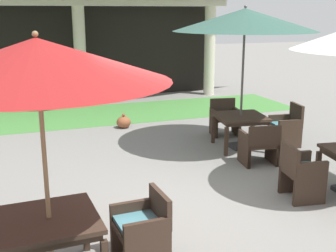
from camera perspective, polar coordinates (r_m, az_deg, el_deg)
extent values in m
plane|color=gray|center=(6.25, 1.46, -11.80)|extent=(60.00, 60.00, 0.00)
cylinder|color=beige|center=(13.79, -11.38, 8.99)|extent=(0.37, 0.37, 2.96)
cylinder|color=beige|center=(15.07, 5.45, 9.67)|extent=(0.37, 0.37, 2.96)
cube|color=beige|center=(13.73, -11.73, 15.63)|extent=(9.51, 0.70, 0.24)
cube|color=black|center=(14.68, -11.93, 9.29)|extent=(9.31, 0.16, 2.96)
cube|color=#47843D|center=(12.28, -9.75, 1.40)|extent=(11.71, 2.58, 0.01)
cube|color=#38281E|center=(4.79, -15.24, -11.69)|extent=(1.03, 1.03, 0.05)
cube|color=#38281E|center=(4.82, -15.19, -12.36)|extent=(0.95, 0.95, 0.08)
cube|color=#38281E|center=(5.36, -20.63, -13.98)|extent=(0.07, 0.07, 0.60)
cube|color=#38281E|center=(5.43, -10.68, -12.83)|extent=(0.07, 0.07, 0.60)
cylinder|color=olive|center=(4.61, -15.62, -6.67)|extent=(0.05, 0.05, 2.31)
cone|color=maroon|center=(4.33, -16.71, 8.24)|extent=(2.57, 2.57, 0.42)
sphere|color=olive|center=(4.31, -16.95, 11.41)|extent=(0.06, 0.06, 0.06)
cube|color=#38281E|center=(5.10, -3.72, -13.09)|extent=(0.57, 0.60, 0.07)
cube|color=teal|center=(5.07, -3.73, -12.49)|extent=(0.52, 0.56, 0.05)
cube|color=#38281E|center=(5.08, -1.03, -10.44)|extent=(0.08, 0.58, 0.36)
cube|color=#38281E|center=(4.93, -2.65, -15.52)|extent=(0.54, 0.08, 0.62)
cube|color=#38281E|center=(5.38, -4.65, -12.79)|extent=(0.54, 0.08, 0.62)
cube|color=#38281E|center=(5.37, -7.14, -14.38)|extent=(0.06, 0.06, 0.38)
cube|color=#38281E|center=(5.07, 0.03, -16.16)|extent=(0.06, 0.06, 0.38)
cube|color=#38281E|center=(5.50, -2.12, -13.54)|extent=(0.06, 0.06, 0.38)
cube|color=#38281E|center=(9.19, 9.48, 1.25)|extent=(1.11, 1.11, 0.05)
cube|color=#38281E|center=(9.21, 9.46, 0.89)|extent=(1.02, 1.02, 0.07)
cube|color=#38281E|center=(8.73, 7.61, -2.02)|extent=(0.08, 0.08, 0.59)
cube|color=#38281E|center=(9.05, 13.04, -1.68)|extent=(0.08, 0.08, 0.59)
cube|color=#38281E|center=(9.56, 5.91, -0.50)|extent=(0.08, 0.08, 0.59)
cube|color=#38281E|center=(9.85, 10.94, -0.23)|extent=(0.08, 0.08, 0.59)
cube|color=#2D2D2D|center=(9.36, 9.31, -2.58)|extent=(0.40, 0.40, 0.07)
cylinder|color=#4C4742|center=(9.07, 9.64, 5.02)|extent=(0.05, 0.05, 2.59)
cone|color=#33594C|center=(8.95, 10.01, 13.49)|extent=(2.87, 2.87, 0.44)
sphere|color=#4C4742|center=(8.95, 10.09, 15.09)|extent=(0.06, 0.06, 0.06)
cube|color=#38281E|center=(10.17, 7.47, 1.02)|extent=(0.67, 0.58, 0.07)
cube|color=teal|center=(10.16, 7.48, 1.35)|extent=(0.62, 0.53, 0.05)
cube|color=#38281E|center=(10.33, 7.12, 2.55)|extent=(0.60, 0.15, 0.39)
cube|color=#38281E|center=(10.29, 8.93, 0.57)|extent=(0.14, 0.50, 0.61)
cube|color=#38281E|center=(10.11, 5.95, 0.43)|extent=(0.14, 0.50, 0.61)
cube|color=#38281E|center=(10.12, 9.28, -0.40)|extent=(0.06, 0.06, 0.37)
cube|color=#38281E|center=(9.95, 6.33, -0.56)|extent=(0.06, 0.06, 0.37)
cube|color=#38281E|center=(10.51, 8.47, 0.21)|extent=(0.06, 0.06, 0.37)
cube|color=#38281E|center=(10.35, 5.63, 0.07)|extent=(0.06, 0.06, 0.37)
cube|color=#38281E|center=(9.65, 15.00, -0.17)|extent=(0.61, 0.62, 0.07)
cube|color=teal|center=(9.63, 15.02, 0.17)|extent=(0.56, 0.57, 0.05)
cube|color=#38281E|center=(9.70, 16.42, 1.43)|extent=(0.14, 0.54, 0.47)
cube|color=#38281E|center=(9.45, 15.62, -1.05)|extent=(0.54, 0.14, 0.62)
cube|color=#38281E|center=(9.89, 14.34, -0.28)|extent=(0.54, 0.14, 0.62)
cube|color=#38281E|center=(9.39, 14.24, -1.88)|extent=(0.06, 0.06, 0.36)
cube|color=#38281E|center=(9.82, 13.05, -1.09)|extent=(0.06, 0.06, 0.36)
cube|color=#38281E|center=(9.60, 16.82, -1.70)|extent=(0.06, 0.06, 0.36)
cube|color=#38281E|center=(10.02, 15.55, -0.94)|extent=(0.06, 0.06, 0.36)
cube|color=#38281E|center=(8.37, 11.75, -2.26)|extent=(0.69, 0.63, 0.07)
cube|color=teal|center=(8.35, 11.77, -1.86)|extent=(0.63, 0.58, 0.05)
cube|color=#38281E|center=(8.08, 12.51, -1.28)|extent=(0.61, 0.15, 0.37)
cube|color=#38281E|center=(8.29, 9.90, -2.91)|extent=(0.14, 0.55, 0.62)
cube|color=#38281E|center=(8.50, 13.50, -2.65)|extent=(0.14, 0.55, 0.62)
cube|color=#38281E|center=(8.55, 9.34, -3.27)|extent=(0.06, 0.06, 0.36)
cube|color=#38281E|center=(8.75, 12.75, -3.02)|extent=(0.06, 0.06, 0.36)
cube|color=#38281E|center=(8.12, 10.52, -4.31)|extent=(0.06, 0.06, 0.36)
cube|color=#38281E|center=(8.33, 14.08, -4.01)|extent=(0.06, 0.06, 0.36)
cube|color=#38281E|center=(7.61, 18.95, -5.28)|extent=(0.08, 0.08, 0.59)
cube|color=#38281E|center=(6.98, 17.16, -5.77)|extent=(0.58, 0.62, 0.07)
cube|color=teal|center=(6.96, 17.19, -5.31)|extent=(0.54, 0.57, 0.05)
cube|color=#38281E|center=(6.80, 15.57, -4.11)|extent=(0.14, 0.55, 0.40)
cube|color=#38281E|center=(7.22, 16.17, -5.75)|extent=(0.51, 0.14, 0.67)
cube|color=#38281E|center=(6.81, 18.10, -7.17)|extent=(0.51, 0.14, 0.67)
cube|color=#38281E|center=(7.37, 17.69, -6.64)|extent=(0.06, 0.06, 0.39)
cube|color=#38281E|center=(6.98, 19.61, -8.03)|extent=(0.06, 0.06, 0.39)
cube|color=#38281E|center=(7.17, 14.50, -7.01)|extent=(0.06, 0.06, 0.39)
cube|color=#38281E|center=(6.77, 16.28, -8.47)|extent=(0.06, 0.06, 0.39)
ellipsoid|color=brown|center=(10.83, -5.80, 0.50)|extent=(0.36, 0.36, 0.28)
sphere|color=brown|center=(10.79, -5.82, 1.44)|extent=(0.08, 0.08, 0.08)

